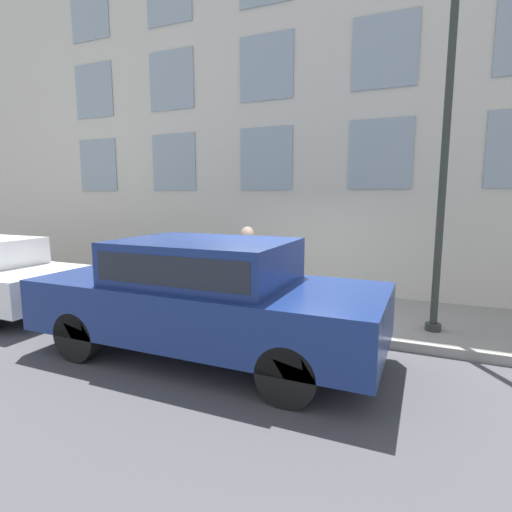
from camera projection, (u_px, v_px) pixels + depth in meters
name	position (u px, v px, depth m)	size (l,w,h in m)	color
ground_plane	(276.00, 333.00, 7.10)	(80.00, 80.00, 0.00)	#47474C
sidewalk	(299.00, 309.00, 8.37)	(2.82, 60.00, 0.15)	gray
building_facade	(323.00, 104.00, 9.13)	(0.33, 40.00, 8.99)	beige
fire_hydrant	(265.00, 294.00, 7.65)	(0.34, 0.45, 0.79)	gray
person	(247.00, 259.00, 8.09)	(0.40, 0.27, 1.66)	#998466
parked_car_navy_near	(205.00, 292.00, 6.00)	(2.10, 5.26, 1.78)	black
street_lamp	(448.00, 106.00, 6.25)	(0.36, 0.36, 5.93)	#2D332D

